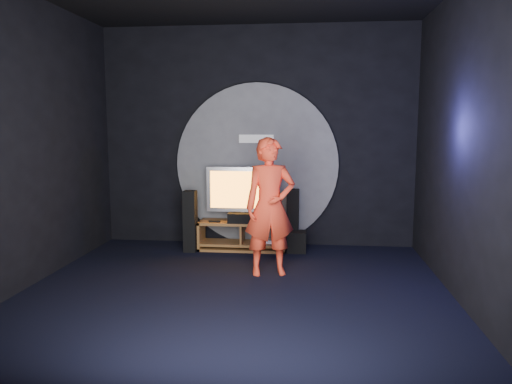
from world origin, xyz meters
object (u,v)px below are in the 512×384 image
media_console (243,237)px  player (270,207)px  tower_speaker_right (293,219)px  tv (243,191)px  tower_speaker_left (190,221)px  subwoofer (297,242)px

media_console → player: size_ratio=0.75×
tower_speaker_right → player: (-0.25, -1.37, 0.42)m
tower_speaker_right → player: size_ratio=0.53×
tower_speaker_right → tv: bearing=-174.5°
media_console → tv: size_ratio=1.19×
tv → media_console: bearing=-83.8°
player → tower_speaker_right: bearing=65.3°
tower_speaker_left → player: 1.73m
tv → subwoofer: size_ratio=3.55×
tv → tower_speaker_left: bearing=-161.7°
tv → tower_speaker_right: size_ratio=1.20×
tower_speaker_right → subwoofer: (0.07, -0.19, -0.31)m
media_console → tower_speaker_right: 0.83m
tower_speaker_left → tower_speaker_right: same height
tower_speaker_right → player: bearing=-100.2°
tv → tower_speaker_right: 0.90m
media_console → tv: 0.72m
tv → tower_speaker_right: tv is taller
subwoofer → player: (-0.32, -1.18, 0.73)m
subwoofer → player: size_ratio=0.18×
tower_speaker_left → tower_speaker_right: (1.56, 0.33, 0.00)m
subwoofer → player: bearing=-105.0°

